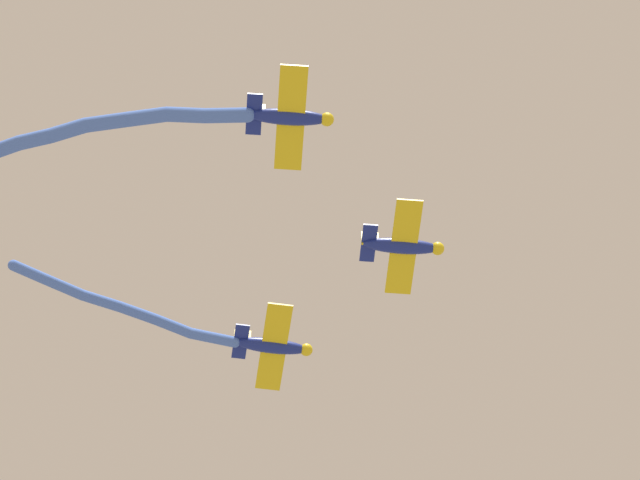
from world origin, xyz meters
The scene contains 5 objects.
airplane_lead centered at (-4.60, -3.94, 87.98)m, with size 6.86×5.89×1.84m.
airplane_left_wing centered at (-2.15, 7.57, 87.98)m, with size 6.67×5.99×1.84m.
smoke_trail_left_wing centered at (-9.71, 14.69, 88.70)m, with size 12.94×10.29×2.11m.
airplane_right_wing centered at (-16.30, -2.71, 88.28)m, with size 6.89×5.86×1.84m.
smoke_trail_right_wing centered at (-22.80, 9.89, 87.15)m, with size 8.73×22.71×2.74m.
Camera 1 is at (-53.39, -27.69, 7.42)m, focal length 84.49 mm.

